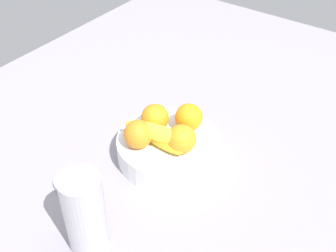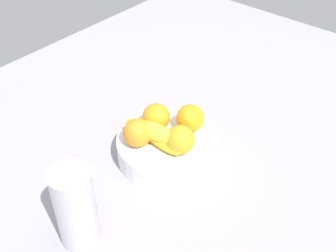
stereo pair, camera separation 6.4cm
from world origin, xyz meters
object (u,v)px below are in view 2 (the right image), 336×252
(orange_front_left, at_px, (190,118))
(fruit_bowl, at_px, (168,148))
(orange_back_left, at_px, (180,140))
(banana_bunch, at_px, (157,134))
(jar_lid, at_px, (67,177))
(thermos_tumbler, at_px, (76,208))
(orange_center, at_px, (138,133))
(orange_front_right, at_px, (156,117))

(orange_front_left, bearing_deg, fruit_bowl, -16.09)
(orange_front_left, relative_size, orange_back_left, 1.00)
(banana_bunch, distance_m, jar_lid, 0.24)
(orange_front_left, xyz_separation_m, orange_back_left, (0.08, 0.03, 0.00))
(fruit_bowl, relative_size, jar_lid, 3.82)
(banana_bunch, relative_size, thermos_tumbler, 0.99)
(fruit_bowl, height_order, orange_front_left, orange_front_left)
(orange_front_left, height_order, orange_center, same)
(banana_bunch, bearing_deg, orange_back_left, 106.49)
(fruit_bowl, relative_size, orange_back_left, 3.64)
(orange_front_left, height_order, orange_back_left, same)
(banana_bunch, bearing_deg, orange_front_left, 164.97)
(orange_center, bearing_deg, orange_back_left, 116.09)
(banana_bunch, bearing_deg, orange_front_right, -137.61)
(banana_bunch, xyz_separation_m, thermos_tumbler, (0.27, 0.03, 0.00))
(fruit_bowl, xyz_separation_m, banana_bunch, (0.03, -0.01, 0.06))
(orange_front_left, relative_size, jar_lid, 1.05)
(thermos_tumbler, bearing_deg, jar_lid, -119.79)
(orange_center, bearing_deg, jar_lid, -30.24)
(jar_lid, bearing_deg, banana_bunch, 145.58)
(fruit_bowl, height_order, orange_center, orange_center)
(orange_front_right, distance_m, thermos_tumbler, 0.33)
(orange_front_right, bearing_deg, fruit_bowl, 75.60)
(orange_back_left, bearing_deg, fruit_bowl, -107.29)
(orange_front_left, bearing_deg, banana_bunch, -15.03)
(orange_front_left, relative_size, orange_center, 1.00)
(fruit_bowl, distance_m, orange_center, 0.10)
(orange_front_right, relative_size, orange_back_left, 1.00)
(jar_lid, bearing_deg, orange_center, 149.76)
(thermos_tumbler, bearing_deg, orange_front_right, -167.61)
(fruit_bowl, distance_m, orange_front_right, 0.08)
(fruit_bowl, xyz_separation_m, thermos_tumbler, (0.31, 0.02, 0.06))
(fruit_bowl, xyz_separation_m, jar_lid, (0.22, -0.13, -0.02))
(jar_lid, bearing_deg, fruit_bowl, 148.34)
(fruit_bowl, bearing_deg, orange_back_left, 72.71)
(orange_front_right, bearing_deg, jar_lid, -20.35)
(fruit_bowl, bearing_deg, thermos_tumbler, 3.96)
(orange_center, height_order, thermos_tumbler, thermos_tumbler)
(orange_center, distance_m, orange_back_left, 0.10)
(orange_center, relative_size, jar_lid, 1.05)
(orange_front_left, relative_size, orange_front_right, 1.00)
(orange_front_left, relative_size, thermos_tumbler, 0.37)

